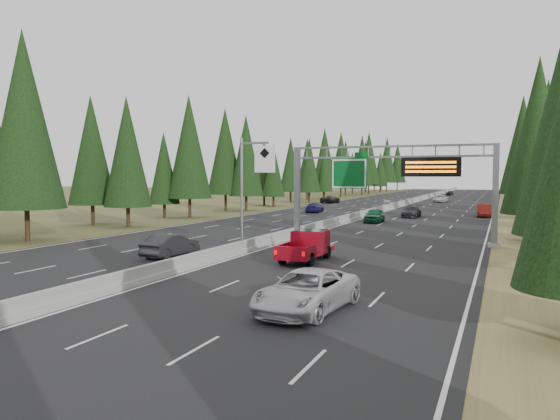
{
  "coord_description": "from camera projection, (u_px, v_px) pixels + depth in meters",
  "views": [
    {
      "loc": [
        16.74,
        -8.87,
        5.49
      ],
      "look_at": [
        4.91,
        20.0,
        3.5
      ],
      "focal_mm": 35.0,
      "sensor_mm": 36.0,
      "label": 1
    }
  ],
  "objects": [
    {
      "name": "hov_sign_pole",
      "position": [
        249.0,
        186.0,
        37.41
      ],
      "size": [
        2.8,
        0.5,
        8.0
      ],
      "color": "slate",
      "rests_on": "road"
    },
    {
      "name": "car_ahead_dkred",
      "position": [
        484.0,
        211.0,
        70.81
      ],
      "size": [
        2.02,
        5.09,
        1.65
      ],
      "primitive_type": "imported",
      "rotation": [
        0.0,
        0.0,
        0.06
      ],
      "color": "#60120D",
      "rests_on": "road"
    },
    {
      "name": "car_onc_near",
      "position": [
        170.0,
        245.0,
        36.19
      ],
      "size": [
        1.83,
        4.72,
        1.53
      ],
      "primitive_type": "imported",
      "rotation": [
        0.0,
        0.0,
        3.1
      ],
      "color": "#232325",
      "rests_on": "road"
    },
    {
      "name": "median_barrier",
      "position": [
        392.0,
        206.0,
        88.72
      ],
      "size": [
        0.7,
        260.0,
        0.85
      ],
      "color": "gray",
      "rests_on": "road"
    },
    {
      "name": "car_onc_white",
      "position": [
        388.0,
        203.0,
        93.5
      ],
      "size": [
        1.61,
        3.81,
        1.29
      ],
      "primitive_type": "imported",
      "rotation": [
        0.0,
        0.0,
        3.16
      ],
      "color": "silver",
      "rests_on": "road"
    },
    {
      "name": "shoulder_right",
      "position": [
        510.0,
        212.0,
        82.01
      ],
      "size": [
        3.6,
        260.0,
        0.06
      ],
      "primitive_type": "cube",
      "color": "olive",
      "rests_on": "ground"
    },
    {
      "name": "car_ahead_far",
      "position": [
        450.0,
        193.0,
        145.58
      ],
      "size": [
        1.9,
        3.93,
        1.29
      ],
      "primitive_type": "imported",
      "rotation": [
        0.0,
        0.0,
        -0.1
      ],
      "color": "black",
      "rests_on": "road"
    },
    {
      "name": "red_pickup",
      "position": [
        308.0,
        244.0,
        34.82
      ],
      "size": [
        2.06,
        5.78,
        1.88
      ],
      "color": "black",
      "rests_on": "road"
    },
    {
      "name": "car_ahead_green",
      "position": [
        374.0,
        215.0,
        62.82
      ],
      "size": [
        2.05,
        4.76,
        1.6
      ],
      "primitive_type": "imported",
      "rotation": [
        0.0,
        0.0,
        0.03
      ],
      "color": "#176538",
      "rests_on": "road"
    },
    {
      "name": "tree_row_left",
      "position": [
        244.0,
        152.0,
        86.82
      ],
      "size": [
        12.23,
        244.85,
        18.61
      ],
      "color": "black",
      "rests_on": "ground"
    },
    {
      "name": "silver_minivan",
      "position": [
        307.0,
        291.0,
        21.71
      ],
      "size": [
        3.27,
        6.08,
        1.62
      ],
      "primitive_type": "imported",
      "rotation": [
        0.0,
        0.0,
        -0.1
      ],
      "color": "silver",
      "rests_on": "road"
    },
    {
      "name": "sign_gantry",
      "position": [
        397.0,
        178.0,
        43.37
      ],
      "size": [
        16.75,
        0.98,
        7.8
      ],
      "color": "slate",
      "rests_on": "road"
    },
    {
      "name": "road",
      "position": [
        392.0,
        209.0,
        88.74
      ],
      "size": [
        32.0,
        260.0,
        0.08
      ],
      "primitive_type": "cube",
      "color": "black",
      "rests_on": "ground"
    },
    {
      "name": "shoulder_left",
      "position": [
        290.0,
        206.0,
        95.48
      ],
      "size": [
        3.6,
        260.0,
        0.06
      ],
      "primitive_type": "cube",
      "color": "#3F431F",
      "rests_on": "ground"
    },
    {
      "name": "car_ahead_dkgrey",
      "position": [
        411.0,
        212.0,
        70.3
      ],
      "size": [
        2.07,
        5.02,
        1.45
      ],
      "primitive_type": "imported",
      "rotation": [
        0.0,
        0.0,
        -0.01
      ],
      "color": "black",
      "rests_on": "road"
    },
    {
      "name": "tree_row_right",
      "position": [
        542.0,
        152.0,
        79.95
      ],
      "size": [
        11.85,
        242.24,
        18.45
      ],
      "color": "black",
      "rests_on": "ground"
    },
    {
      "name": "car_onc_far",
      "position": [
        330.0,
        199.0,
        106.41
      ],
      "size": [
        2.94,
        5.47,
        1.46
      ],
      "primitive_type": "imported",
      "rotation": [
        0.0,
        0.0,
        3.04
      ],
      "color": "black",
      "rests_on": "road"
    },
    {
      "name": "car_onc_blue",
      "position": [
        315.0,
        208.0,
        79.4
      ],
      "size": [
        2.44,
        5.02,
        1.41
      ],
      "primitive_type": "imported",
      "rotation": [
        0.0,
        0.0,
        3.24
      ],
      "color": "#17154C",
      "rests_on": "road"
    },
    {
      "name": "car_ahead_white",
      "position": [
        441.0,
        199.0,
        109.15
      ],
      "size": [
        2.75,
        5.26,
        1.41
      ],
      "primitive_type": "imported",
      "rotation": [
        0.0,
        0.0,
        -0.08
      ],
      "color": "silver",
      "rests_on": "road"
    }
  ]
}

